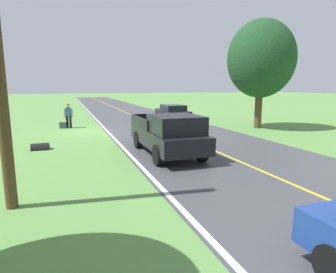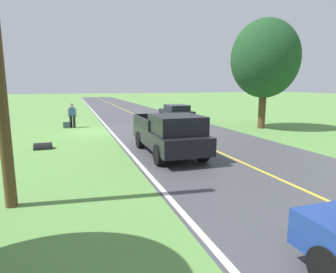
{
  "view_description": "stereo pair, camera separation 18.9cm",
  "coord_description": "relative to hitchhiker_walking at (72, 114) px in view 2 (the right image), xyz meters",
  "views": [
    {
      "loc": [
        1.64,
        19.17,
        2.97
      ],
      "look_at": [
        -1.51,
        10.38,
        1.31
      ],
      "focal_mm": 30.48,
      "sensor_mm": 36.0,
      "label": 1
    },
    {
      "loc": [
        1.46,
        19.23,
        2.97
      ],
      "look_at": [
        -1.51,
        10.38,
        1.31
      ],
      "focal_mm": 30.48,
      "sensor_mm": 36.0,
      "label": 2
    }
  ],
  "objects": [
    {
      "name": "ground_plane",
      "position": [
        -1.49,
        2.32,
        -0.98
      ],
      "size": [
        200.0,
        200.0,
        0.0
      ],
      "primitive_type": "plane",
      "color": "#609347"
    },
    {
      "name": "road_surface",
      "position": [
        -6.26,
        2.32,
        -0.98
      ],
      "size": [
        8.13,
        120.0,
        0.0
      ],
      "primitive_type": "cube",
      "color": "#47474C",
      "rests_on": "ground"
    },
    {
      "name": "lane_edge_line",
      "position": [
        -2.37,
        2.32,
        -0.98
      ],
      "size": [
        0.16,
        117.6,
        0.0
      ],
      "primitive_type": "cube",
      "color": "silver",
      "rests_on": "ground"
    },
    {
      "name": "drainage_culvert",
      "position": [
        1.4,
        7.0,
        -0.98
      ],
      "size": [
        0.8,
        0.6,
        0.6
      ],
      "primitive_type": "cylinder",
      "rotation": [
        0.0,
        1.57,
        0.0
      ],
      "color": "black",
      "rests_on": "ground"
    },
    {
      "name": "sedan_near_oncoming",
      "position": [
        -8.41,
        -1.25,
        -0.23
      ],
      "size": [
        2.02,
        4.45,
        1.41
      ],
      "color": "black",
      "rests_on": "ground"
    },
    {
      "name": "tree_far_side_near",
      "position": [
        -12.75,
        4.55,
        3.82
      ],
      "size": [
        4.63,
        4.63,
        7.48
      ],
      "color": "brown",
      "rests_on": "ground"
    },
    {
      "name": "hitchhiker_walking",
      "position": [
        0.0,
        0.0,
        0.0
      ],
      "size": [
        0.62,
        0.51,
        1.75
      ],
      "color": "black",
      "rests_on": "ground"
    },
    {
      "name": "lane_centre_line",
      "position": [
        -6.26,
        2.32,
        -0.98
      ],
      "size": [
        0.14,
        117.6,
        0.0
      ],
      "primitive_type": "cube",
      "color": "gold",
      "rests_on": "ground"
    },
    {
      "name": "suitcase_carried",
      "position": [
        0.42,
        0.08,
        -0.76
      ],
      "size": [
        0.46,
        0.21,
        0.44
      ],
      "primitive_type": "cube",
      "rotation": [
        0.0,
        0.0,
        1.56
      ],
      "color": "#384C56",
      "rests_on": "ground"
    },
    {
      "name": "pickup_truck_passing",
      "position": [
        -3.97,
        10.08,
        -0.01
      ],
      "size": [
        2.13,
        5.41,
        1.82
      ],
      "color": "black",
      "rests_on": "ground"
    }
  ]
}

